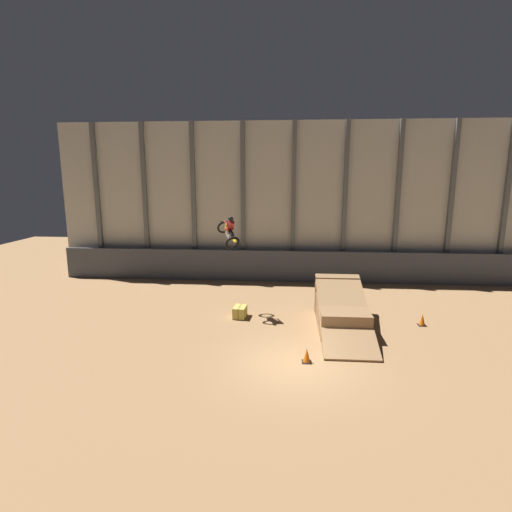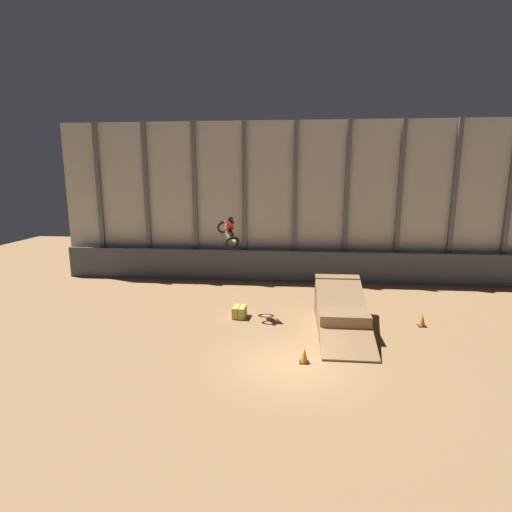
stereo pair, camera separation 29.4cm
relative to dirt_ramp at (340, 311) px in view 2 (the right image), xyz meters
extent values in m
plane|color=#9E754C|center=(-2.23, -4.27, -0.70)|extent=(60.00, 60.00, 0.00)
cube|color=beige|center=(-2.23, 8.66, 4.57)|extent=(32.00, 0.12, 10.53)
cube|color=slate|center=(-15.74, 8.46, 4.57)|extent=(0.28, 0.28, 10.53)
cube|color=slate|center=(-12.36, 8.46, 4.57)|extent=(0.28, 0.28, 10.53)
cube|color=slate|center=(-8.99, 8.46, 4.57)|extent=(0.28, 0.28, 10.53)
cube|color=slate|center=(-5.61, 8.46, 4.57)|extent=(0.28, 0.28, 10.53)
cube|color=slate|center=(-2.23, 8.46, 4.57)|extent=(0.28, 0.28, 10.53)
cube|color=slate|center=(1.15, 8.46, 4.57)|extent=(0.28, 0.28, 10.53)
cube|color=slate|center=(4.53, 8.46, 4.57)|extent=(0.28, 0.28, 10.53)
cube|color=slate|center=(7.90, 8.46, 4.57)|extent=(0.28, 0.28, 10.53)
cube|color=slate|center=(11.28, 8.46, 4.57)|extent=(0.28, 0.28, 10.53)
cube|color=#474C56|center=(-2.23, 7.79, 0.35)|extent=(31.36, 0.20, 2.10)
cube|color=#966F48|center=(0.00, -0.09, -0.12)|extent=(2.18, 4.11, 1.15)
cube|color=olive|center=(0.00, 1.71, 0.26)|extent=(2.23, 0.50, 1.92)
cube|color=#9E754C|center=(0.00, -0.97, 0.26)|extent=(2.23, 5.93, 2.11)
torus|color=black|center=(-5.85, 1.83, 3.71)|extent=(0.85, 0.72, 0.70)
torus|color=black|center=(-5.27, 0.73, 3.07)|extent=(0.85, 0.72, 0.70)
cube|color=#B7B7BC|center=(-5.51, 1.19, 3.47)|extent=(0.44, 0.61, 0.48)
cube|color=yellow|center=(-5.54, 1.25, 3.73)|extent=(0.41, 0.54, 0.41)
cube|color=black|center=(-5.37, 0.93, 3.57)|extent=(0.40, 0.56, 0.36)
cube|color=yellow|center=(-5.17, 0.55, 3.26)|extent=(0.29, 0.37, 0.22)
cylinder|color=#B7B7BC|center=(-5.73, 1.59, 3.84)|extent=(0.10, 0.12, 0.55)
cylinder|color=black|center=(-5.66, 1.47, 4.03)|extent=(0.66, 0.05, 0.04)
cube|color=maroon|center=(-5.40, 0.97, 3.91)|extent=(0.47, 0.56, 0.48)
sphere|color=black|center=(-5.37, 0.92, 4.24)|extent=(0.39, 0.43, 0.35)
cylinder|color=maroon|center=(-5.58, 1.07, 3.70)|extent=(0.30, 0.43, 0.17)
cylinder|color=maroon|center=(-5.37, 1.18, 3.70)|extent=(0.30, 0.43, 0.17)
cylinder|color=maroon|center=(-5.63, 1.08, 4.03)|extent=(0.32, 0.50, 0.14)
cylinder|color=maroon|center=(-5.35, 1.23, 4.03)|extent=(0.32, 0.50, 0.14)
cube|color=black|center=(-1.78, -4.11, -0.69)|extent=(0.36, 0.36, 0.03)
cone|color=orange|center=(-1.78, -4.11, -0.40)|extent=(0.28, 0.28, 0.55)
cube|color=black|center=(3.87, 0.18, -0.69)|extent=(0.36, 0.36, 0.03)
cone|color=orange|center=(3.87, 0.18, -0.40)|extent=(0.28, 0.28, 0.55)
cube|color=#CCB751|center=(-4.92, 0.62, -0.42)|extent=(0.67, 0.95, 0.56)
cube|color=#996623|center=(-4.92, 0.62, -0.42)|extent=(0.12, 0.91, 0.57)
camera|label=1|loc=(-2.58, -18.37, 6.30)|focal=28.00mm
camera|label=2|loc=(-2.29, -18.35, 6.30)|focal=28.00mm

